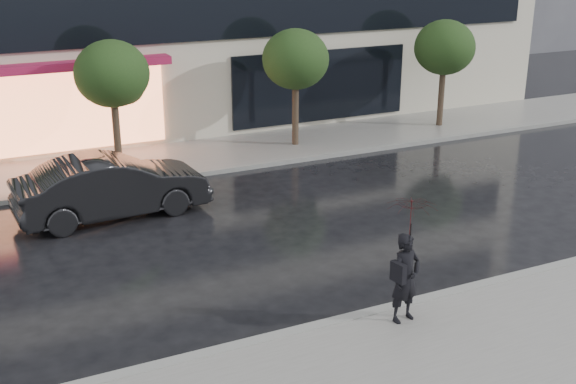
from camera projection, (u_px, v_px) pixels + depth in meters
ground at (378, 287)px, 14.86m from camera, size 120.00×120.00×0.00m
sidewalk_near at (483, 364)px, 12.08m from camera, size 60.00×4.50×0.12m
sidewalk_far at (209, 155)px, 23.54m from camera, size 60.00×3.50×0.12m
curb_near at (406, 305)px, 13.98m from camera, size 60.00×0.25×0.14m
curb_far at (229, 169)px, 22.05m from camera, size 60.00×0.25×0.14m
tree_mid_west at (114, 76)px, 21.19m from camera, size 2.20×2.20×3.99m
tree_mid_east at (297, 61)px, 23.63m from camera, size 2.20×2.20×3.99m
tree_far_east at (445, 49)px, 26.07m from camera, size 2.20×2.20×3.99m
parked_car at (112, 186)px, 18.34m from camera, size 4.95×2.00×1.60m
pedestrian_with_umbrella at (409, 243)px, 12.87m from camera, size 1.06×1.08×2.38m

